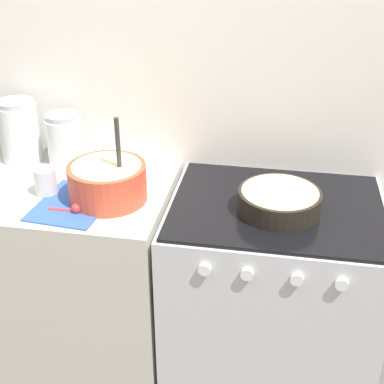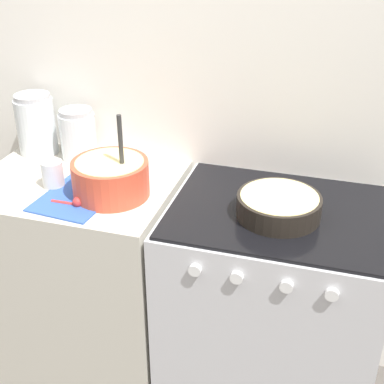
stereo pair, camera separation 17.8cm
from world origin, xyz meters
The scene contains 10 objects.
wall_back centered at (0.00, 0.61, 1.20)m, with size 4.53×0.05×2.40m.
countertop_cabinet centered at (-0.37, 0.29, 0.44)m, with size 0.74×0.59×0.89m.
stove centered at (0.39, 0.29, 0.44)m, with size 0.75×0.60×0.89m.
mixing_bowl centered at (-0.19, 0.23, 0.96)m, with size 0.27×0.27×0.31m.
baking_pan centered at (0.39, 0.25, 0.93)m, with size 0.28×0.28×0.08m.
storage_jar_left centered at (-0.63, 0.49, 0.99)m, with size 0.16×0.16×0.25m.
storage_jar_middle centered at (-0.45, 0.49, 0.97)m, with size 0.14×0.14×0.20m.
tin_can centered at (-0.42, 0.23, 0.94)m, with size 0.08×0.08×0.10m.
recipe_page centered at (-0.30, 0.18, 0.89)m, with size 0.26×0.32×0.01m.
measuring_spoon centered at (-0.28, 0.12, 0.90)m, with size 0.12×0.04×0.04m.
Camera 1 is at (0.38, -1.33, 1.80)m, focal length 50.00 mm.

